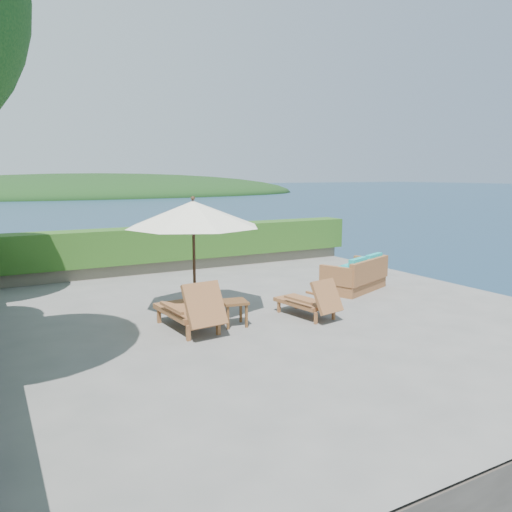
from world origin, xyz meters
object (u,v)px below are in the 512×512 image
lounge_right (310,301)px  side_table (234,305)px  lounge_left (191,309)px  wicker_loveseat (356,277)px  patio_umbrella (193,215)px

lounge_right → side_table: lounge_right is taller
lounge_left → lounge_right: (2.48, -0.33, -0.07)m
lounge_left → lounge_right: bearing=-12.7°
wicker_loveseat → lounge_right: bearing=-171.3°
lounge_left → side_table: (0.85, -0.10, -0.01)m
patio_umbrella → lounge_right: (2.01, -1.30, -1.74)m
lounge_right → wicker_loveseat: size_ratio=0.75×
side_table → wicker_loveseat: 4.21m
lounge_left → wicker_loveseat: lounge_left is taller
patio_umbrella → wicker_loveseat: (4.42, 0.14, -1.74)m
patio_umbrella → lounge_left: (-0.47, -0.97, -1.67)m
patio_umbrella → lounge_right: bearing=-33.0°
lounge_right → wicker_loveseat: wicker_loveseat is taller
patio_umbrella → lounge_left: bearing=-115.7°
lounge_left → wicker_loveseat: bearing=7.7°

